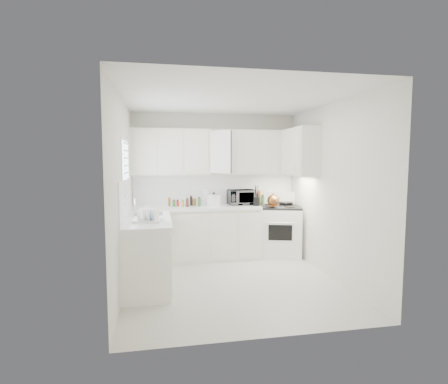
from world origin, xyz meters
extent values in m
plane|color=beige|center=(0.00, 0.00, 0.00)|extent=(3.20, 3.20, 0.00)
plane|color=white|center=(0.00, 0.00, 2.60)|extent=(3.20, 3.20, 0.00)
plane|color=silver|center=(0.00, 1.60, 1.30)|extent=(3.00, 0.00, 3.00)
plane|color=silver|center=(0.00, -1.60, 1.30)|extent=(3.00, 0.00, 3.00)
plane|color=silver|center=(-1.50, 0.00, 1.30)|extent=(0.00, 3.20, 3.20)
plane|color=silver|center=(1.50, 0.00, 1.30)|extent=(0.00, 3.20, 3.20)
cube|color=white|center=(-0.39, 1.29, 0.93)|extent=(2.24, 0.64, 0.05)
cube|color=white|center=(-1.19, 0.20, 0.93)|extent=(0.64, 1.62, 0.05)
cube|color=white|center=(0.00, 1.59, 1.23)|extent=(2.98, 0.02, 0.55)
cube|color=white|center=(-1.49, 0.20, 1.23)|extent=(0.02, 1.60, 0.55)
imported|color=gray|center=(0.45, 1.40, 1.11)|extent=(0.50, 0.30, 0.33)
cylinder|color=white|center=(-0.18, 1.49, 1.08)|extent=(0.12, 0.12, 0.27)
cylinder|color=olive|center=(-0.85, 1.42, 1.02)|extent=(0.06, 0.06, 0.13)
cylinder|color=#297C2B|center=(-0.78, 1.33, 1.02)|extent=(0.06, 0.06, 0.13)
cylinder|color=red|center=(-0.70, 1.42, 1.02)|extent=(0.06, 0.06, 0.13)
cylinder|color=gold|center=(-0.62, 1.33, 1.02)|extent=(0.06, 0.06, 0.13)
cylinder|color=maroon|center=(-0.55, 1.42, 1.02)|extent=(0.06, 0.06, 0.13)
cylinder|color=black|center=(-0.47, 1.33, 1.02)|extent=(0.06, 0.06, 0.13)
cylinder|color=olive|center=(-0.40, 1.42, 1.02)|extent=(0.06, 0.06, 0.13)
cylinder|color=#297C2B|center=(-0.32, 1.33, 1.02)|extent=(0.06, 0.06, 0.13)
cylinder|color=red|center=(0.58, 1.46, 1.05)|extent=(0.06, 0.06, 0.19)
cylinder|color=gold|center=(0.64, 1.40, 1.05)|extent=(0.06, 0.06, 0.19)
cylinder|color=maroon|center=(0.69, 1.46, 1.05)|extent=(0.06, 0.06, 0.19)
cylinder|color=black|center=(0.74, 1.40, 1.05)|extent=(0.06, 0.06, 0.19)
cylinder|color=olive|center=(0.80, 1.46, 1.05)|extent=(0.06, 0.06, 0.19)
cylinder|color=#297C2B|center=(0.85, 1.40, 1.05)|extent=(0.06, 0.06, 0.19)
camera|label=1|loc=(-1.02, -4.78, 1.77)|focal=27.95mm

